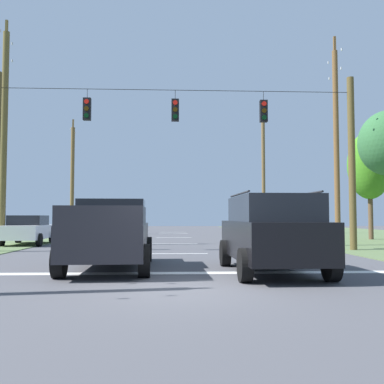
{
  "coord_description": "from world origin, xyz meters",
  "views": [
    {
      "loc": [
        -0.19,
        -8.95,
        1.45
      ],
      "look_at": [
        0.81,
        12.15,
        2.64
      ],
      "focal_mm": 41.28,
      "sensor_mm": 36.0,
      "label": 1
    }
  ],
  "objects": [
    {
      "name": "tree_roadside_right",
      "position": [
        12.43,
        18.39,
        4.7
      ],
      "size": [
        2.74,
        2.74,
        6.89
      ],
      "color": "brown",
      "rests_on": "ground"
    },
    {
      "name": "lane_dash_3",
      "position": [
        0.0,
        29.23,
        0.0
      ],
      "size": [
        2.5,
        0.15,
        0.01
      ],
      "primitive_type": "cube",
      "rotation": [
        0.0,
        0.0,
        1.57
      ],
      "color": "white",
      "rests_on": "ground"
    },
    {
      "name": "overhead_signal_span",
      "position": [
        0.06,
        9.75,
        4.13
      ],
      "size": [
        15.47,
        0.31,
        7.57
      ],
      "color": "brown",
      "rests_on": "ground"
    },
    {
      "name": "utility_pole_mid_left",
      "position": [
        -8.55,
        13.3,
        5.65
      ],
      "size": [
        0.32,
        1.82,
        11.42
      ],
      "color": "brown",
      "rests_on": "ground"
    },
    {
      "name": "lane_dash_4",
      "position": [
        0.0,
        32.6,
        0.0
      ],
      "size": [
        2.5,
        0.15,
        0.01
      ],
      "primitive_type": "cube",
      "rotation": [
        0.0,
        0.0,
        1.57
      ],
      "color": "white",
      "rests_on": "ground"
    },
    {
      "name": "lane_dash_1",
      "position": [
        0.0,
        14.83,
        0.0
      ],
      "size": [
        2.5,
        0.15,
        0.01
      ],
      "primitive_type": "cube",
      "rotation": [
        0.0,
        0.0,
        1.57
      ],
      "color": "white",
      "rests_on": "ground"
    },
    {
      "name": "pickup_truck",
      "position": [
        -1.89,
        3.62,
        0.97
      ],
      "size": [
        2.43,
        5.46,
        1.95
      ],
      "color": "black",
      "rests_on": "ground"
    },
    {
      "name": "stop_bar_stripe",
      "position": [
        0.0,
        2.49,
        0.0
      ],
      "size": [
        12.74,
        0.45,
        0.01
      ],
      "primitive_type": "cube",
      "color": "white",
      "rests_on": "ground"
    },
    {
      "name": "distant_car_crossing_white",
      "position": [
        -7.59,
        14.37,
        0.79
      ],
      "size": [
        2.19,
        4.38,
        1.52
      ],
      "color": "silver",
      "rests_on": "ground"
    },
    {
      "name": "utility_pole_mid_right",
      "position": [
        8.11,
        12.67,
        5.28
      ],
      "size": [
        0.27,
        1.91,
        10.63
      ],
      "color": "brown",
      "rests_on": "ground"
    },
    {
      "name": "ground_plane",
      "position": [
        0.0,
        0.0,
        0.0
      ],
      "size": [
        120.0,
        120.0,
        0.0
      ],
      "primitive_type": "plane",
      "color": "#47474C"
    },
    {
      "name": "lane_dash_0",
      "position": [
        0.0,
        8.49,
        0.0
      ],
      "size": [
        2.5,
        0.15,
        0.01
      ],
      "primitive_type": "cube",
      "rotation": [
        0.0,
        0.0,
        1.57
      ],
      "color": "white",
      "rests_on": "ground"
    },
    {
      "name": "distant_car_oncoming",
      "position": [
        8.23,
        25.33,
        0.79
      ],
      "size": [
        2.25,
        4.41,
        1.52
      ],
      "color": "navy",
      "rests_on": "ground"
    },
    {
      "name": "suv_black",
      "position": [
        2.4,
        2.4,
        1.06
      ],
      "size": [
        2.26,
        4.82,
        2.05
      ],
      "color": "black",
      "rests_on": "ground"
    },
    {
      "name": "lane_dash_2",
      "position": [
        0.0,
        21.98,
        0.0
      ],
      "size": [
        2.5,
        0.15,
        0.01
      ],
      "primitive_type": "cube",
      "rotation": [
        0.0,
        0.0,
        1.57
      ],
      "color": "white",
      "rests_on": "ground"
    },
    {
      "name": "utility_pole_far_left",
      "position": [
        -8.38,
        27.87,
        4.59
      ],
      "size": [
        0.31,
        1.8,
        9.57
      ],
      "color": "brown",
      "rests_on": "ground"
    },
    {
      "name": "utility_pole_far_right",
      "position": [
        7.64,
        27.97,
        5.48
      ],
      "size": [
        0.3,
        1.67,
        11.26
      ],
      "color": "brown",
      "rests_on": "ground"
    }
  ]
}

